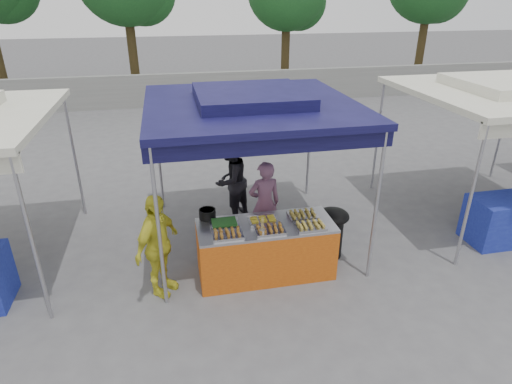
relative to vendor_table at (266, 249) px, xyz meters
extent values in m
plane|color=#505052|center=(0.00, 0.10, -0.43)|extent=(80.00, 80.00, 0.00)
cube|color=slate|center=(0.00, 11.10, 0.17)|extent=(40.00, 0.25, 1.20)
cylinder|color=#A7A6AD|center=(-1.50, -0.40, 0.72)|extent=(0.05, 0.05, 2.30)
cylinder|color=#A7A6AD|center=(1.50, -0.40, 0.72)|extent=(0.05, 0.05, 2.30)
cylinder|color=#A7A6AD|center=(-1.50, 2.60, 0.72)|extent=(0.05, 0.05, 2.30)
cylinder|color=#A7A6AD|center=(1.50, 2.60, 0.72)|extent=(0.05, 0.05, 2.30)
cube|color=#100E39|center=(0.00, 1.10, 1.92)|extent=(3.20, 3.20, 0.10)
cube|color=#100E39|center=(0.00, 1.10, 2.05)|extent=(1.65, 1.65, 0.18)
cube|color=#100E39|center=(0.00, -0.40, 1.77)|extent=(3.20, 0.04, 0.25)
cylinder|color=#A7A6AD|center=(-3.00, -0.40, 0.72)|extent=(0.05, 0.05, 2.30)
cylinder|color=#A7A6AD|center=(-3.00, 2.60, 0.72)|extent=(0.05, 0.05, 2.30)
cylinder|color=#A7A6AD|center=(3.00, -0.40, 0.72)|extent=(0.05, 0.05, 2.30)
cylinder|color=#A7A6AD|center=(3.00, 2.60, 0.72)|extent=(0.05, 0.05, 2.30)
cylinder|color=#A7A6AD|center=(6.00, 2.60, 0.72)|extent=(0.05, 0.05, 2.30)
cube|color=beige|center=(4.50, 1.10, 1.92)|extent=(3.20, 3.20, 0.10)
cube|color=beige|center=(4.50, 1.10, 2.05)|extent=(1.65, 1.65, 0.18)
cylinder|color=#392D16|center=(-2.43, 13.19, 1.61)|extent=(0.36, 0.36, 4.07)
cylinder|color=#392D16|center=(3.97, 13.44, 1.39)|extent=(0.36, 0.36, 3.63)
sphere|color=#1B5320|center=(4.57, 13.64, 3.10)|extent=(2.28, 2.28, 2.28)
cylinder|color=#392D16|center=(10.22, 13.06, 1.57)|extent=(0.36, 0.36, 3.99)
cube|color=#AC480F|center=(0.00, 0.00, -0.02)|extent=(2.00, 0.80, 0.81)
cube|color=#A7A6AD|center=(0.00, 0.00, 0.40)|extent=(2.00, 0.80, 0.04)
cube|color=#B2B1B6|center=(-0.60, -0.23, 0.45)|extent=(0.42, 0.30, 0.05)
cube|color=brown|center=(-0.60, -0.23, 0.49)|extent=(0.35, 0.25, 0.02)
cube|color=#B2B1B6|center=(0.00, -0.23, 0.45)|extent=(0.42, 0.30, 0.05)
cube|color=brown|center=(0.00, -0.23, 0.49)|extent=(0.35, 0.25, 0.02)
cube|color=#B2B1B6|center=(0.60, -0.24, 0.45)|extent=(0.42, 0.30, 0.05)
cube|color=olive|center=(0.60, -0.24, 0.49)|extent=(0.35, 0.25, 0.02)
cube|color=#B2B1B6|center=(-0.60, 0.09, 0.45)|extent=(0.42, 0.30, 0.05)
cube|color=#1B4D1A|center=(-0.60, 0.09, 0.49)|extent=(0.35, 0.25, 0.02)
cube|color=#B2B1B6|center=(-0.03, 0.07, 0.45)|extent=(0.42, 0.30, 0.05)
cube|color=gold|center=(-0.03, 0.07, 0.49)|extent=(0.35, 0.25, 0.02)
cube|color=#B2B1B6|center=(0.59, 0.10, 0.45)|extent=(0.42, 0.30, 0.05)
cube|color=olive|center=(0.59, 0.10, 0.49)|extent=(0.35, 0.25, 0.02)
cylinder|color=black|center=(-0.81, 0.36, 0.50)|extent=(0.25, 0.25, 0.15)
cylinder|color=#A7A6AD|center=(-0.12, -0.30, 0.48)|extent=(0.08, 0.08, 0.10)
cylinder|color=black|center=(1.15, 0.25, -0.09)|extent=(0.35, 0.35, 0.68)
ellipsoid|color=black|center=(1.15, 0.25, 0.31)|extent=(0.50, 0.50, 0.23)
cube|color=navy|center=(-0.40, 0.71, -0.28)|extent=(0.48, 0.33, 0.29)
cube|color=navy|center=(0.18, 0.54, -0.28)|extent=(0.49, 0.35, 0.30)
cube|color=navy|center=(0.18, 0.54, 0.01)|extent=(0.47, 0.33, 0.28)
imported|color=#7A4D6A|center=(0.18, 0.86, 0.32)|extent=(0.57, 0.40, 1.49)
imported|color=black|center=(-0.24, 1.84, 0.36)|extent=(0.96, 0.96, 1.57)
imported|color=gold|center=(-1.55, -0.14, 0.34)|extent=(0.82, 0.94, 1.52)
camera|label=1|loc=(-1.25, -5.29, 3.49)|focal=30.00mm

